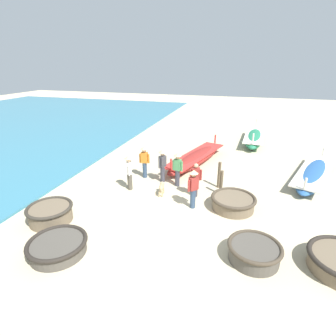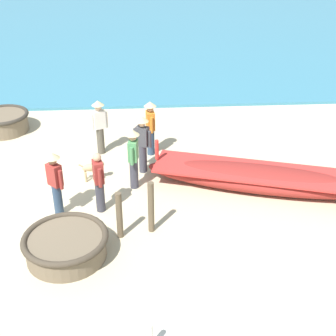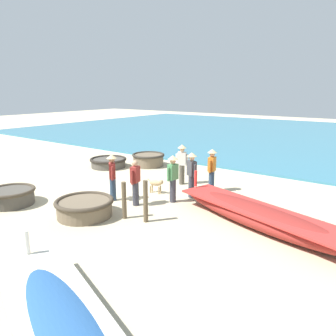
% 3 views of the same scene
% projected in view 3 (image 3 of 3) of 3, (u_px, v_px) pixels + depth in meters
% --- Properties ---
extents(ground_plane, '(80.00, 80.00, 0.00)m').
position_uv_depth(ground_plane, '(101.00, 187.00, 13.30)').
color(ground_plane, '#C6B793').
extents(sea, '(28.00, 52.00, 0.10)m').
position_uv_depth(sea, '(319.00, 138.00, 26.40)').
color(sea, teal).
rests_on(sea, ground).
extents(coracle_center, '(1.62, 1.62, 0.56)m').
position_uv_depth(coracle_center, '(11.00, 196.00, 11.20)').
color(coracle_center, '#4C473F').
rests_on(coracle_center, ground).
extents(coracle_tilted, '(1.82, 1.82, 0.55)m').
position_uv_depth(coracle_tilted, '(85.00, 207.00, 10.15)').
color(coracle_tilted, brown).
rests_on(coracle_tilted, ground).
extents(coracle_nearest, '(1.67, 1.67, 0.63)m').
position_uv_depth(coracle_nearest, '(148.00, 159.00, 16.89)').
color(coracle_nearest, brown).
rests_on(coracle_nearest, ground).
extents(coracle_beside_post, '(1.84, 1.84, 0.47)m').
position_uv_depth(coracle_beside_post, '(108.00, 162.00, 16.62)').
color(coracle_beside_post, '#4C473F').
rests_on(coracle_beside_post, ground).
extents(long_boat_white_hull, '(2.81, 6.05, 1.12)m').
position_uv_depth(long_boat_white_hull, '(259.00, 216.00, 9.35)').
color(long_boat_white_hull, maroon).
rests_on(long_boat_white_hull, ground).
extents(fisherman_hauling, '(0.36, 0.49, 1.67)m').
position_uv_depth(fisherman_hauling, '(192.00, 172.00, 11.80)').
color(fisherman_hauling, '#383842').
rests_on(fisherman_hauling, ground).
extents(fisherman_standing_right, '(0.52, 0.30, 1.57)m').
position_uv_depth(fisherman_standing_right, '(135.00, 182.00, 10.99)').
color(fisherman_standing_right, '#383842').
rests_on(fisherman_standing_right, ground).
extents(fisherman_with_hat, '(0.52, 0.36, 1.67)m').
position_uv_depth(fisherman_with_hat, '(173.00, 176.00, 11.30)').
color(fisherman_with_hat, '#383842').
rests_on(fisherman_with_hat, ground).
extents(fisherman_crouching, '(0.53, 0.36, 1.67)m').
position_uv_depth(fisherman_crouching, '(212.00, 167.00, 12.47)').
color(fisherman_crouching, '#2D425B').
rests_on(fisherman_crouching, ground).
extents(fisherman_standing_left, '(0.36, 0.49, 1.67)m').
position_uv_depth(fisherman_standing_left, '(182.00, 162.00, 13.46)').
color(fisherman_standing_left, '#4C473D').
rests_on(fisherman_standing_left, ground).
extents(fisherman_by_coracle, '(0.39, 0.41, 1.67)m').
position_uv_depth(fisherman_by_coracle, '(112.00, 174.00, 11.47)').
color(fisherman_by_coracle, '#2D425B').
rests_on(fisherman_by_coracle, ground).
extents(dog, '(0.28, 0.68, 0.55)m').
position_uv_depth(dog, '(156.00, 184.00, 12.42)').
color(dog, tan).
rests_on(dog, ground).
extents(mooring_post_inland, '(0.14, 0.14, 1.16)m').
position_uv_depth(mooring_post_inland, '(124.00, 200.00, 9.93)').
color(mooring_post_inland, brown).
rests_on(mooring_post_inland, ground).
extents(mooring_post_shoreline, '(0.14, 0.14, 1.28)m').
position_uv_depth(mooring_post_shoreline, '(146.00, 201.00, 9.64)').
color(mooring_post_shoreline, brown).
rests_on(mooring_post_shoreline, ground).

